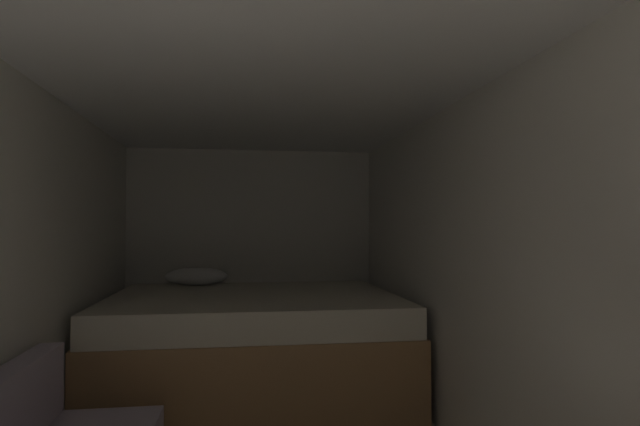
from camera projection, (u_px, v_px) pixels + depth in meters
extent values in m
cube|color=silver|center=(251.00, 256.00, 5.10)|extent=(2.42, 0.05, 2.04)
cube|color=silver|center=(504.00, 282.00, 2.62)|extent=(0.05, 5.33, 2.04)
cube|color=white|center=(264.00, 62.00, 2.47)|extent=(2.42, 5.33, 0.05)
cube|color=#9E7247|center=(254.00, 357.00, 4.10)|extent=(2.20, 1.83, 0.57)
cube|color=beige|center=(254.00, 307.00, 4.11)|extent=(2.16, 1.79, 0.21)
ellipsoid|color=white|center=(196.00, 276.00, 4.76)|extent=(0.55, 0.29, 0.16)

